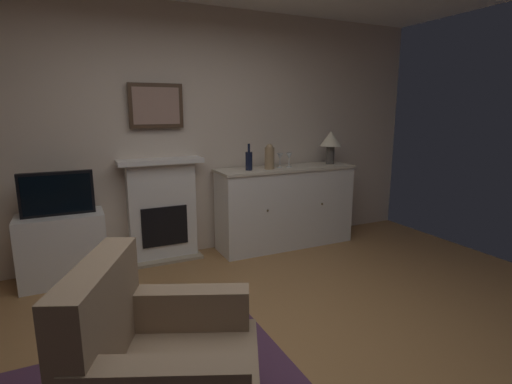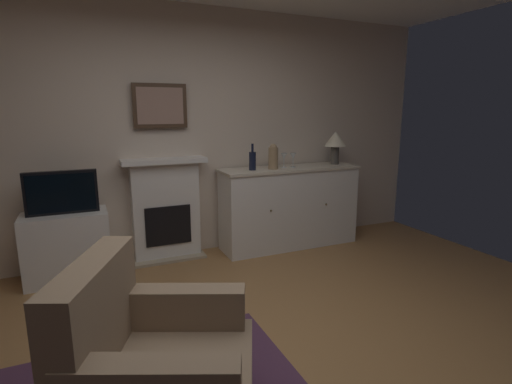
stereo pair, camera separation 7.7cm
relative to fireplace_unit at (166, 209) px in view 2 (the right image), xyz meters
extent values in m
cube|color=#9E7042|center=(0.19, -2.09, -0.60)|extent=(6.24, 4.50, 0.10)
cube|color=beige|center=(0.19, 0.13, 0.79)|extent=(6.24, 0.06, 2.67)
cube|color=white|center=(0.00, 0.01, -0.02)|extent=(0.70, 0.18, 1.05)
cube|color=tan|center=(0.00, -0.09, -0.53)|extent=(0.77, 0.20, 0.03)
cube|color=black|center=(0.00, -0.09, -0.16)|extent=(0.48, 0.02, 0.42)
cube|color=white|center=(0.00, -0.02, 0.53)|extent=(0.87, 0.27, 0.05)
cube|color=#473323|center=(0.00, 0.05, 1.09)|extent=(0.55, 0.03, 0.45)
cube|color=#9E7A6B|center=(0.00, 0.03, 1.09)|extent=(0.47, 0.01, 0.37)
cube|color=white|center=(1.41, -0.18, -0.09)|extent=(1.62, 0.45, 0.92)
cube|color=beige|center=(1.41, -0.18, 0.38)|extent=(1.65, 0.48, 0.03)
sphere|color=brown|center=(1.05, -0.41, -0.03)|extent=(0.02, 0.02, 0.02)
sphere|color=brown|center=(1.77, -0.41, -0.03)|extent=(0.02, 0.02, 0.02)
cylinder|color=#4C4742|center=(2.03, -0.18, 0.51)|extent=(0.10, 0.10, 0.22)
cone|color=#EFE5C6|center=(2.03, -0.18, 0.71)|extent=(0.26, 0.26, 0.18)
cylinder|color=black|center=(0.92, -0.21, 0.50)|extent=(0.08, 0.08, 0.20)
cylinder|color=black|center=(0.92, -0.21, 0.64)|extent=(0.03, 0.03, 0.09)
cylinder|color=silver|center=(1.33, -0.18, 0.40)|extent=(0.06, 0.06, 0.00)
cylinder|color=silver|center=(1.33, -0.18, 0.45)|extent=(0.01, 0.01, 0.09)
cone|color=silver|center=(1.33, -0.18, 0.53)|extent=(0.07, 0.07, 0.07)
cylinder|color=silver|center=(1.44, -0.19, 0.40)|extent=(0.06, 0.06, 0.00)
cylinder|color=silver|center=(1.44, -0.19, 0.45)|extent=(0.01, 0.01, 0.09)
cone|color=silver|center=(1.44, -0.19, 0.53)|extent=(0.07, 0.07, 0.07)
cylinder|color=#9E7F5B|center=(1.17, -0.23, 0.52)|extent=(0.11, 0.11, 0.24)
sphere|color=#9E7F5B|center=(1.17, -0.23, 0.64)|extent=(0.08, 0.08, 0.08)
cube|color=white|center=(-0.97, -0.16, -0.22)|extent=(0.75, 0.42, 0.65)
cube|color=black|center=(-0.97, -0.18, 0.30)|extent=(0.62, 0.06, 0.40)
cube|color=black|center=(-0.97, -0.22, 0.30)|extent=(0.57, 0.01, 0.35)
cube|color=#8C7259|center=(-0.78, -2.29, 0.12)|extent=(0.45, 0.76, 0.50)
cube|color=#8C7259|center=(-0.35, -2.13, -0.02)|extent=(0.72, 0.42, 0.22)
cylinder|color=#473323|center=(-0.04, -2.27, -0.50)|extent=(0.05, 0.05, 0.10)
cylinder|color=#473323|center=(-0.66, -2.00, -0.50)|extent=(0.05, 0.05, 0.10)
camera|label=1|loc=(-0.84, -4.08, 1.05)|focal=27.45mm
camera|label=2|loc=(-0.77, -4.11, 1.05)|focal=27.45mm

